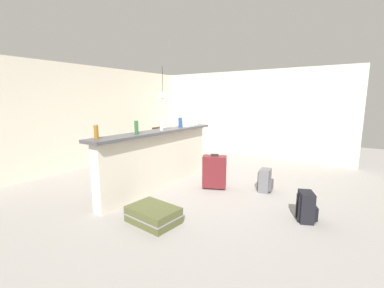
# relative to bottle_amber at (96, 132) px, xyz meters

# --- Properties ---
(ground_plane) EXTENTS (13.00, 13.00, 0.05)m
(ground_plane) POSITION_rel_bottle_amber_xyz_m (1.96, -0.49, -1.24)
(ground_plane) COLOR gray
(wall_back) EXTENTS (6.60, 0.10, 2.50)m
(wall_back) POSITION_rel_bottle_amber_xyz_m (1.96, 2.56, 0.03)
(wall_back) COLOR silver
(wall_back) RESTS_ON ground_plane
(wall_right) EXTENTS (0.10, 6.00, 2.50)m
(wall_right) POSITION_rel_bottle_amber_xyz_m (5.01, -0.19, 0.03)
(wall_right) COLOR silver
(wall_right) RESTS_ON ground_plane
(partition_half_wall) EXTENTS (2.80, 0.20, 1.07)m
(partition_half_wall) POSITION_rel_bottle_amber_xyz_m (1.29, -0.05, -0.69)
(partition_half_wall) COLOR silver
(partition_half_wall) RESTS_ON ground_plane
(bar_countertop) EXTENTS (2.96, 0.40, 0.05)m
(bar_countertop) POSITION_rel_bottle_amber_xyz_m (1.29, -0.05, -0.13)
(bar_countertop) COLOR #4C4C51
(bar_countertop) RESTS_ON partition_half_wall
(bottle_amber) EXTENTS (0.07, 0.07, 0.21)m
(bottle_amber) POSITION_rel_bottle_amber_xyz_m (0.00, 0.00, 0.00)
(bottle_amber) COLOR #9E661E
(bottle_amber) RESTS_ON bar_countertop
(bottle_green) EXTENTS (0.06, 0.06, 0.22)m
(bottle_green) POSITION_rel_bottle_amber_xyz_m (0.69, -0.11, 0.01)
(bottle_green) COLOR #2D6B38
(bottle_green) RESTS_ON bar_countertop
(bottle_white) EXTENTS (0.07, 0.07, 0.23)m
(bottle_white) POSITION_rel_bottle_amber_xyz_m (1.34, -0.09, 0.01)
(bottle_white) COLOR silver
(bottle_white) RESTS_ON bar_countertop
(bottle_blue) EXTENTS (0.07, 0.07, 0.20)m
(bottle_blue) POSITION_rel_bottle_amber_xyz_m (1.96, -0.06, -0.00)
(bottle_blue) COLOR #284C89
(bottle_blue) RESTS_ON bar_countertop
(bottle_clear) EXTENTS (0.07, 0.07, 0.24)m
(bottle_clear) POSITION_rel_bottle_amber_xyz_m (2.57, -0.07, 0.01)
(bottle_clear) COLOR silver
(bottle_clear) RESTS_ON bar_countertop
(grocery_bag) EXTENTS (0.26, 0.18, 0.22)m
(grocery_bag) POSITION_rel_bottle_amber_xyz_m (2.20, -0.10, 0.01)
(grocery_bag) COLOR silver
(grocery_bag) RESTS_ON bar_countertop
(dining_table) EXTENTS (1.10, 0.80, 0.74)m
(dining_table) POSITION_rel_bottle_amber_xyz_m (2.94, 1.11, -0.57)
(dining_table) COLOR #4C331E
(dining_table) RESTS_ON ground_plane
(dining_chair_near_partition) EXTENTS (0.44, 0.44, 0.93)m
(dining_chair_near_partition) POSITION_rel_bottle_amber_xyz_m (2.93, 0.59, -0.70)
(dining_chair_near_partition) COLOR #4C331E
(dining_chair_near_partition) RESTS_ON ground_plane
(dining_chair_far_side) EXTENTS (0.41, 0.41, 0.93)m
(dining_chair_far_side) POSITION_rel_bottle_amber_xyz_m (3.05, 1.62, -0.70)
(dining_chair_far_side) COLOR #4C331E
(dining_chair_far_side) RESTS_ON ground_plane
(pendant_lamp) EXTENTS (0.34, 0.34, 0.82)m
(pendant_lamp) POSITION_rel_bottle_amber_xyz_m (2.85, 1.14, 0.58)
(pendant_lamp) COLOR black
(suitcase_flat_olive) EXTENTS (0.55, 0.85, 0.22)m
(suitcase_flat_olive) POSITION_rel_bottle_amber_xyz_m (0.19, -0.90, -1.11)
(suitcase_flat_olive) COLOR #51562D
(suitcase_flat_olive) RESTS_ON ground_plane
(backpack_black) EXTENTS (0.33, 0.31, 0.42)m
(backpack_black) POSITION_rel_bottle_amber_xyz_m (1.41, -2.65, -1.02)
(backpack_black) COLOR black
(backpack_black) RESTS_ON ground_plane
(backpack_grey) EXTENTS (0.30, 0.27, 0.42)m
(backpack_grey) POSITION_rel_bottle_amber_xyz_m (2.25, -1.79, -1.02)
(backpack_grey) COLOR slate
(backpack_grey) RESTS_ON ground_plane
(suitcase_upright_maroon) EXTENTS (0.40, 0.50, 0.67)m
(suitcase_upright_maroon) POSITION_rel_bottle_amber_xyz_m (1.87, -0.93, -0.89)
(suitcase_upright_maroon) COLOR maroon
(suitcase_upright_maroon) RESTS_ON ground_plane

